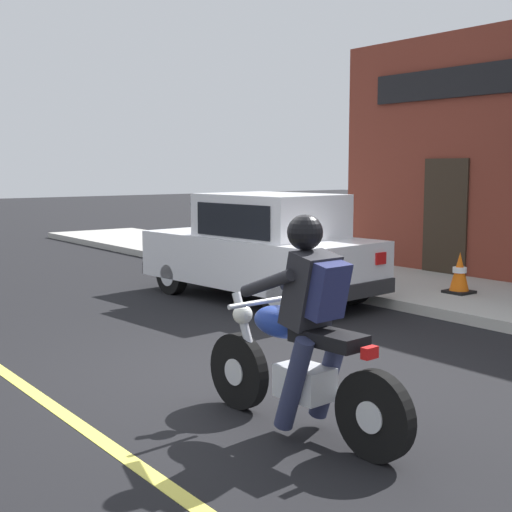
# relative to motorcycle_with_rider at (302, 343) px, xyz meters

# --- Properties ---
(ground_plane) EXTENTS (80.00, 80.00, 0.00)m
(ground_plane) POSITION_rel_motorcycle_with_rider_xyz_m (0.54, 1.42, -0.68)
(ground_plane) COLOR black
(sidewalk_curb) EXTENTS (2.60, 22.00, 0.14)m
(sidewalk_curb) POSITION_rel_motorcycle_with_rider_xyz_m (5.30, 4.42, -0.61)
(sidewalk_curb) COLOR #ADAAA3
(sidewalk_curb) RESTS_ON ground
(motorcycle_with_rider) EXTENTS (0.59, 2.02, 1.62)m
(motorcycle_with_rider) POSITION_rel_motorcycle_with_rider_xyz_m (0.00, 0.00, 0.00)
(motorcycle_with_rider) COLOR black
(motorcycle_with_rider) RESTS_ON ground
(car_hatchback) EXTENTS (1.96, 3.91, 1.57)m
(car_hatchback) POSITION_rel_motorcycle_with_rider_xyz_m (3.03, 4.42, 0.09)
(car_hatchback) COLOR black
(car_hatchback) RESTS_ON ground
(traffic_cone) EXTENTS (0.36, 0.36, 0.60)m
(traffic_cone) POSITION_rel_motorcycle_with_rider_xyz_m (5.15, 2.48, -0.25)
(traffic_cone) COLOR black
(traffic_cone) RESTS_ON sidewalk_curb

